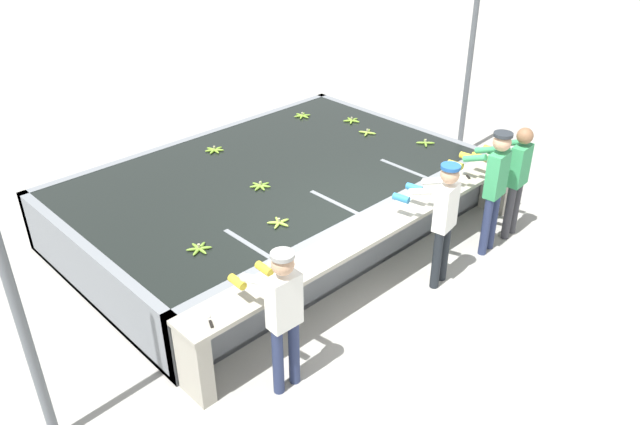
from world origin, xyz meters
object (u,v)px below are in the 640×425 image
object	(u,v)px
knife_0	(466,175)
support_post_right	(469,65)
worker_3	(516,173)
banana_bunch_floating_6	(279,223)
worker_0	(282,308)
worker_2	(494,181)
banana_bunch_floating_1	(260,186)
banana_bunch_floating_2	(199,249)
banana_bunch_floating_4	(425,143)
knife_1	(209,319)
banana_bunch_floating_7	(214,150)
banana_bunch_floating_0	(352,120)
worker_1	(442,214)
support_post_left	(13,296)
banana_bunch_floating_5	(367,133)

from	to	relation	value
knife_0	support_post_right	xyz separation A→B (m)	(2.08, 1.46, 0.75)
worker_3	knife_0	size ratio (longest dim) A/B	5.19
banana_bunch_floating_6	worker_0	bearing A→B (deg)	-129.98
worker_2	banana_bunch_floating_1	distance (m)	2.96
worker_3	banana_bunch_floating_2	xyz separation A→B (m)	(-3.97, 1.50, -0.08)
worker_3	banana_bunch_floating_4	bearing A→B (deg)	86.32
banana_bunch_floating_1	banana_bunch_floating_4	distance (m)	2.72
worker_3	knife_1	world-z (taller)	worker_3
banana_bunch_floating_1	banana_bunch_floating_7	xyz separation A→B (m)	(0.25, 1.34, 0.00)
banana_bunch_floating_2	support_post_right	distance (m)	5.76
banana_bunch_floating_6	support_post_right	world-z (taller)	support_post_right
banana_bunch_floating_0	knife_0	size ratio (longest dim) A/B	0.91
knife_0	banana_bunch_floating_4	bearing A→B (deg)	66.28
worker_1	worker_2	world-z (taller)	worker_2
support_post_right	knife_1	bearing A→B (deg)	-166.42
worker_2	banana_bunch_floating_7	xyz separation A→B (m)	(-1.73, 3.53, -0.16)
banana_bunch_floating_4	banana_bunch_floating_6	xyz separation A→B (m)	(-3.08, -0.23, -0.00)
worker_1	banana_bunch_floating_6	world-z (taller)	worker_1
worker_2	banana_bunch_floating_2	world-z (taller)	worker_2
worker_2	knife_1	bearing A→B (deg)	173.51
worker_3	banana_bunch_floating_4	world-z (taller)	worker_3
worker_0	support_post_left	bearing A→B (deg)	153.89
banana_bunch_floating_4	support_post_left	bearing A→B (deg)	-174.45
worker_1	banana_bunch_floating_6	bearing A→B (deg)	136.34
worker_1	banana_bunch_floating_4	size ratio (longest dim) A/B	6.90
banana_bunch_floating_0	worker_3	bearing A→B (deg)	-89.42
banana_bunch_floating_5	knife_0	distance (m)	1.90
banana_bunch_floating_2	banana_bunch_floating_5	size ratio (longest dim) A/B	1.05
worker_1	banana_bunch_floating_7	bearing A→B (deg)	101.00
worker_1	banana_bunch_floating_4	distance (m)	2.30
banana_bunch_floating_2	support_post_left	world-z (taller)	support_post_left
banana_bunch_floating_6	banana_bunch_floating_5	bearing A→B (deg)	21.72
worker_2	banana_bunch_floating_6	size ratio (longest dim) A/B	6.10
worker_3	knife_1	distance (m)	4.60
worker_3	banana_bunch_floating_2	bearing A→B (deg)	159.23
worker_2	worker_3	world-z (taller)	worker_2
banana_bunch_floating_1	banana_bunch_floating_6	distance (m)	0.98
banana_bunch_floating_4	knife_1	size ratio (longest dim) A/B	0.70
knife_0	banana_bunch_floating_2	bearing A→B (deg)	164.80
knife_1	worker_1	bearing A→B (deg)	-8.56
banana_bunch_floating_4	worker_1	bearing A→B (deg)	-137.99
banana_bunch_floating_1	banana_bunch_floating_2	xyz separation A→B (m)	(-1.42, -0.68, 0.00)
banana_bunch_floating_7	worker_3	bearing A→B (deg)	-56.96
banana_bunch_floating_4	knife_0	size ratio (longest dim) A/B	0.76
worker_2	support_post_right	size ratio (longest dim) A/B	0.52
knife_0	knife_1	xyz separation A→B (m)	(-4.23, -0.07, 0.00)
banana_bunch_floating_0	banana_bunch_floating_6	size ratio (longest dim) A/B	1.01
worker_1	banana_bunch_floating_1	xyz separation A→B (m)	(-0.93, 2.18, -0.10)
worker_0	banana_bunch_floating_0	size ratio (longest dim) A/B	5.68
knife_1	knife_0	bearing A→B (deg)	0.93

